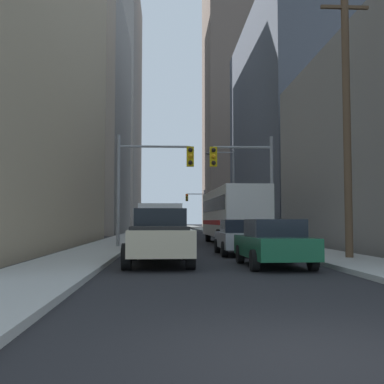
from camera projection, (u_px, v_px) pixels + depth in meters
The scene contains 18 objects.
ground_plane at pixel (315, 359), 5.09m from camera, with size 400.00×400.00×0.00m, color black.
sidewalk_left at pixel (137, 233), 54.67m from camera, with size 2.64×160.00×0.15m, color #9E9E99.
sidewalk_right at pixel (221, 233), 55.20m from camera, with size 2.64×160.00×0.15m, color #9E9E99.
city_bus at pixel (232, 214), 30.35m from camera, with size 2.82×11.56×3.40m.
pickup_truck_beige at pixel (159, 237), 16.29m from camera, with size 2.20×5.46×1.90m.
cargo_van_white at pixel (162, 224), 24.10m from camera, with size 2.16×5.24×2.26m.
sedan_green at pixel (274, 243), 15.31m from camera, with size 1.95×4.26×1.52m.
sedan_silver at pixel (241, 237), 20.72m from camera, with size 1.95×4.21×1.52m.
sedan_maroon at pixel (162, 232), 30.81m from camera, with size 1.95×4.20×1.52m.
traffic_signal_near_left at pixel (152, 172), 25.31m from camera, with size 4.06×0.44×6.00m.
traffic_signal_near_right at pixel (245, 173), 25.58m from camera, with size 3.42×0.44×6.00m.
traffic_signal_far_right at pixel (196, 204), 70.30m from camera, with size 2.84×0.44×6.00m.
utility_pole_right at pixel (346, 106), 17.69m from camera, with size 2.20×0.28×10.84m.
street_lamp_right at pixel (229, 185), 40.81m from camera, with size 2.45×0.32×7.50m.
building_left_mid_office at pixel (49, 123), 56.75m from camera, with size 17.65×21.39×26.16m, color gray.
building_left_far_tower at pixel (77, 105), 92.90m from camera, with size 23.70×27.87×47.68m, color gray.
building_right_mid_block at pixel (344, 126), 52.09m from camera, with size 21.07×28.14×23.41m, color #4C515B.
building_right_far_highrise at pixel (254, 81), 100.67m from camera, with size 20.20×20.68×61.55m, color #66564C.
Camera 1 is at (-1.59, -5.11, 1.47)m, focal length 44.92 mm.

